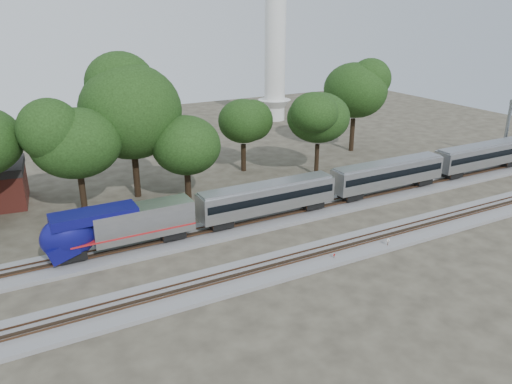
{
  "coord_description": "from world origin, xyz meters",
  "views": [
    {
      "loc": [
        -24.04,
        -39.72,
        23.33
      ],
      "look_at": [
        0.01,
        5.0,
        4.32
      ],
      "focal_mm": 35.0,
      "sensor_mm": 36.0,
      "label": 1
    }
  ],
  "objects": [
    {
      "name": "switch_stand_red",
      "position": [
        3.0,
        -5.44,
        0.55
      ],
      "size": [
        0.27,
        0.1,
        0.86
      ],
      "rotation": [
        0.0,
        0.0,
        0.29
      ],
      "color": "#512D19",
      "rests_on": "ground"
    },
    {
      "name": "tree_6",
      "position": [
        16.81,
        17.52,
        8.45
      ],
      "size": [
        8.6,
        8.6,
        12.13
      ],
      "color": "black",
      "rests_on": "ground"
    },
    {
      "name": "switch_stand_white",
      "position": [
        9.46,
        -5.82,
        0.74
      ],
      "size": [
        0.37,
        0.07,
        1.15
      ],
      "rotation": [
        0.0,
        0.0,
        -0.04
      ],
      "color": "#512D19",
      "rests_on": "ground"
    },
    {
      "name": "ground",
      "position": [
        0.0,
        0.0,
        0.0
      ],
      "size": [
        160.0,
        160.0,
        0.0
      ],
      "primitive_type": "plane",
      "color": "#383328",
      "rests_on": "ground"
    },
    {
      "name": "track_near",
      "position": [
        0.0,
        -4.0,
        0.21
      ],
      "size": [
        160.0,
        5.0,
        0.73
      ],
      "color": "slate",
      "rests_on": "ground"
    },
    {
      "name": "tree_4",
      "position": [
        -3.51,
        16.67,
        7.23
      ],
      "size": [
        7.37,
        7.37,
        10.39
      ],
      "color": "black",
      "rests_on": "ground"
    },
    {
      "name": "train",
      "position": [
        28.99,
        6.0,
        3.08
      ],
      "size": [
        103.93,
        2.96,
        4.37
      ],
      "color": "#B7BABF",
      "rests_on": "ground"
    },
    {
      "name": "tree_5",
      "position": [
        8.21,
        24.2,
        7.54
      ],
      "size": [
        7.68,
        7.68,
        10.83
      ],
      "color": "black",
      "rests_on": "ground"
    },
    {
      "name": "switch_lever",
      "position": [
        5.38,
        -5.4,
        0.15
      ],
      "size": [
        0.58,
        0.48,
        0.3
      ],
      "primitive_type": "cube",
      "rotation": [
        0.0,
        0.0,
        -0.43
      ],
      "color": "#512D19",
      "rests_on": "ground"
    },
    {
      "name": "tree_3",
      "position": [
        -8.82,
        21.1,
        11.1
      ],
      "size": [
        11.29,
        11.29,
        15.92
      ],
      "color": "black",
      "rests_on": "ground"
    },
    {
      "name": "tree_7",
      "position": [
        29.5,
        25.37,
        10.25
      ],
      "size": [
        10.43,
        10.43,
        14.7
      ],
      "color": "black",
      "rests_on": "ground"
    },
    {
      "name": "track_far",
      "position": [
        0.0,
        6.0,
        0.21
      ],
      "size": [
        160.0,
        5.0,
        0.73
      ],
      "color": "slate",
      "rests_on": "ground"
    },
    {
      "name": "tree_2",
      "position": [
        -16.11,
        17.62,
        8.83
      ],
      "size": [
        8.99,
        8.99,
        12.68
      ],
      "color": "black",
      "rests_on": "ground"
    }
  ]
}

